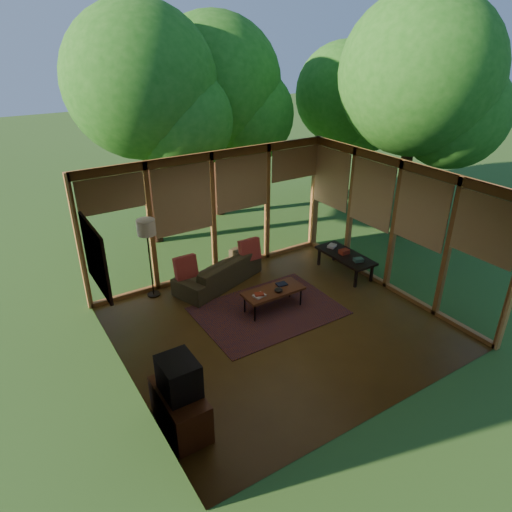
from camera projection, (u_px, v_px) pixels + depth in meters
floor at (279, 326)px, 8.34m from camera, size 5.50×5.50×0.00m
ceiling at (283, 184)px, 7.15m from camera, size 5.50×5.50×0.00m
wall_left at (122, 307)px, 6.43m from camera, size 0.04×5.00×2.70m
wall_front at (393, 335)px, 5.85m from camera, size 5.50×0.04×2.70m
window_wall_back at (213, 215)px, 9.64m from camera, size 5.50×0.12×2.70m
window_wall_right at (394, 227)px, 9.06m from camera, size 0.12×5.00×2.70m
exterior_lawn at (329, 166)px, 18.24m from camera, size 40.00×40.00×0.00m
tree_nw at (140, 82)px, 10.12m from camera, size 3.42×3.42×5.55m
tree_ne at (214, 84)px, 11.99m from camera, size 3.56×3.56×5.38m
tree_se at (419, 75)px, 10.37m from camera, size 3.68×3.68×5.81m
tree_far at (345, 94)px, 13.87m from camera, size 3.05×3.05×4.67m
rug at (268, 311)px, 8.79m from camera, size 2.66×1.88×0.01m
sofa at (218, 271)px, 9.64m from camera, size 2.14×1.39×0.58m
pillow_left at (186, 268)px, 9.10m from camera, size 0.46×0.24×0.48m
pillow_right at (250, 250)px, 9.82m from camera, size 0.47×0.25×0.49m
ct_book_lower at (259, 296)px, 8.46m from camera, size 0.24×0.20×0.03m
ct_book_upper at (259, 294)px, 8.45m from camera, size 0.20×0.18×0.03m
ct_book_side at (282, 284)px, 8.85m from camera, size 0.21×0.17×0.03m
ct_bowl at (278, 290)px, 8.61m from camera, size 0.16×0.16×0.07m
media_cabinet at (180, 409)px, 6.11m from camera, size 0.50×1.00×0.60m
television at (179, 377)px, 5.88m from camera, size 0.45×0.55×0.50m
console_book_a at (358, 260)px, 9.67m from camera, size 0.23×0.19×0.07m
console_book_b at (344, 252)px, 10.01m from camera, size 0.22×0.16×0.10m
console_book_c at (332, 246)px, 10.32m from camera, size 0.25×0.23×0.06m
floor_lamp at (147, 232)px, 8.71m from camera, size 0.36×0.36×1.65m
coffee_table at (273, 292)px, 8.69m from camera, size 1.20×0.50×0.43m
side_console at (345, 256)px, 10.01m from camera, size 0.60×1.40×0.46m
wall_painting at (96, 257)px, 7.42m from camera, size 0.06×1.35×1.15m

